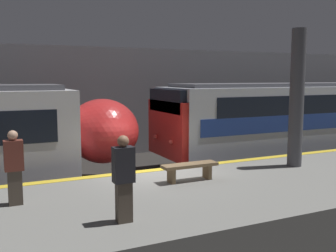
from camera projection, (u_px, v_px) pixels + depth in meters
ground_plane at (154, 202)px, 11.56m from camera, size 120.00×120.00×0.00m
platform at (193, 210)px, 9.37m from camera, size 40.00×4.76×1.01m
station_rear_barrier at (90, 103)px, 17.82m from camera, size 50.00×0.15×5.03m
support_pillar_near at (297, 98)px, 11.60m from camera, size 0.42×0.42×4.07m
person_waiting at (14, 166)px, 8.15m from camera, size 0.38×0.24×1.58m
person_walking at (124, 177)px, 7.16m from camera, size 0.38×0.24×1.62m
platform_bench at (190, 168)px, 10.12m from camera, size 1.50×0.40×0.45m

